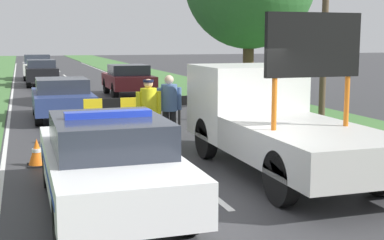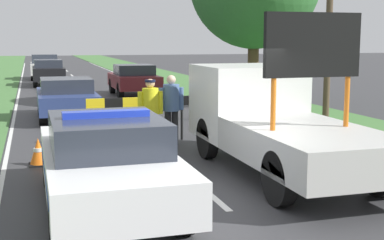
{
  "view_description": "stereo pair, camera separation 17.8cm",
  "coord_description": "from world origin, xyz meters",
  "views": [
    {
      "loc": [
        -3.04,
        -8.16,
        2.66
      ],
      "look_at": [
        0.08,
        1.59,
        1.1
      ],
      "focal_mm": 50.0,
      "sensor_mm": 36.0,
      "label": 1
    },
    {
      "loc": [
        -2.87,
        -8.21,
        2.66
      ],
      "look_at": [
        0.08,
        1.59,
        1.1
      ],
      "focal_mm": 50.0,
      "sensor_mm": 36.0,
      "label": 2
    }
  ],
  "objects": [
    {
      "name": "traffic_cone_centre_front",
      "position": [
        -2.79,
        3.35,
        0.29
      ],
      "size": [
        0.42,
        0.42,
        0.58
      ],
      "color": "black",
      "rests_on": "ground"
    },
    {
      "name": "lane_markings",
      "position": [
        0.0,
        19.89,
        0.0
      ],
      "size": [
        7.08,
        66.48,
        0.01
      ],
      "color": "silver",
      "rests_on": "ground"
    },
    {
      "name": "police_car",
      "position": [
        -1.8,
        0.05,
        0.77
      ],
      "size": [
        1.89,
        4.96,
        1.57
      ],
      "rotation": [
        0.0,
        0.0,
        -0.0
      ],
      "color": "white",
      "rests_on": "ground"
    },
    {
      "name": "police_officer",
      "position": [
        -0.16,
        4.24,
        1.02
      ],
      "size": [
        0.62,
        0.39,
        1.72
      ],
      "rotation": [
        0.0,
        0.0,
        2.76
      ],
      "color": "#191E38",
      "rests_on": "ground"
    },
    {
      "name": "road_barrier",
      "position": [
        -0.2,
        5.27,
        0.96
      ],
      "size": [
        2.77,
        0.08,
        1.17
      ],
      "rotation": [
        0.0,
        0.0,
        -0.05
      ],
      "color": "black",
      "rests_on": "ground"
    },
    {
      "name": "grass_verge_right",
      "position": [
        5.83,
        20.0,
        0.01
      ],
      "size": [
        4.48,
        120.0,
        0.03
      ],
      "color": "#427038",
      "rests_on": "ground"
    },
    {
      "name": "queued_car_wagon_maroon",
      "position": [
        1.79,
        16.81,
        0.77
      ],
      "size": [
        1.94,
        3.99,
        1.45
      ],
      "rotation": [
        0.0,
        0.0,
        3.14
      ],
      "color": "maroon",
      "rests_on": "ground"
    },
    {
      "name": "queued_car_van_white",
      "position": [
        -1.99,
        28.59,
        0.84
      ],
      "size": [
        1.8,
        3.96,
        1.64
      ],
      "rotation": [
        0.0,
        0.0,
        3.14
      ],
      "color": "silver",
      "rests_on": "ground"
    },
    {
      "name": "ground_plane",
      "position": [
        0.0,
        0.0,
        0.0
      ],
      "size": [
        160.0,
        160.0,
        0.0
      ],
      "primitive_type": "plane",
      "color": "#333335"
    },
    {
      "name": "queued_car_hatch_blue",
      "position": [
        -1.77,
        10.05,
        0.71
      ],
      "size": [
        1.86,
        4.03,
        1.37
      ],
      "rotation": [
        0.0,
        0.0,
        3.14
      ],
      "color": "navy",
      "rests_on": "ground"
    },
    {
      "name": "pedestrian_civilian",
      "position": [
        0.45,
        4.59,
        1.04
      ],
      "size": [
        0.64,
        0.4,
        1.77
      ],
      "rotation": [
        0.0,
        0.0,
        -0.19
      ],
      "color": "#232326",
      "rests_on": "ground"
    },
    {
      "name": "queued_car_sedan_black",
      "position": [
        -1.92,
        23.6,
        0.78
      ],
      "size": [
        1.73,
        3.99,
        1.48
      ],
      "rotation": [
        0.0,
        0.0,
        3.14
      ],
      "color": "black",
      "rests_on": "ground"
    },
    {
      "name": "work_truck",
      "position": [
        1.8,
        1.71,
        1.05
      ],
      "size": [
        2.12,
        5.8,
        3.11
      ],
      "rotation": [
        0.0,
        0.0,
        3.18
      ],
      "color": "white",
      "rests_on": "ground"
    }
  ]
}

